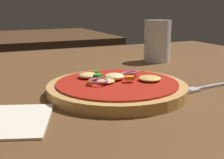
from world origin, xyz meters
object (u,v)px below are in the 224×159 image
object	(u,v)px
beer_glass	(157,44)
napkin	(5,121)
fork	(210,87)
pizza	(117,88)

from	to	relation	value
beer_glass	napkin	size ratio (longest dim) A/B	0.71
beer_glass	napkin	xyz separation A→B (m)	(-0.40, -0.28, -0.04)
beer_glass	napkin	distance (m)	0.49
fork	pizza	bearing A→B (deg)	167.61
fork	beer_glass	xyz separation A→B (m)	(0.06, 0.26, 0.04)
beer_glass	fork	bearing A→B (deg)	-102.18
fork	beer_glass	size ratio (longest dim) A/B	1.70
pizza	fork	distance (m)	0.17
pizza	napkin	xyz separation A→B (m)	(-0.18, -0.05, -0.01)
napkin	beer_glass	bearing A→B (deg)	34.78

